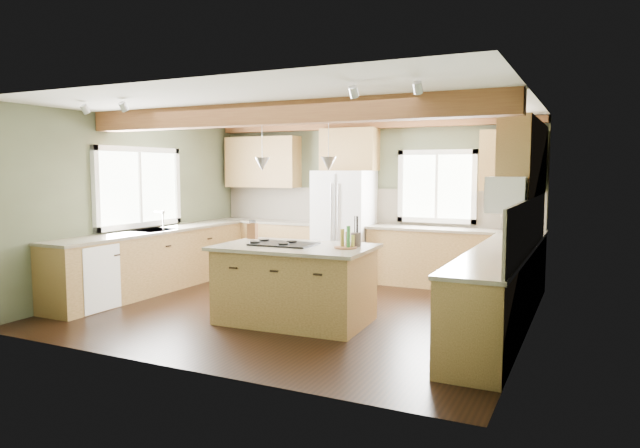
% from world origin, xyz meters
% --- Properties ---
extents(floor, '(5.60, 5.60, 0.00)m').
position_xyz_m(floor, '(0.00, 0.00, 0.00)').
color(floor, black).
rests_on(floor, ground).
extents(ceiling, '(5.60, 5.60, 0.00)m').
position_xyz_m(ceiling, '(0.00, 0.00, 2.60)').
color(ceiling, silver).
rests_on(ceiling, wall_back).
extents(wall_back, '(5.60, 0.00, 5.60)m').
position_xyz_m(wall_back, '(0.00, 2.50, 1.30)').
color(wall_back, '#434833').
rests_on(wall_back, ground).
extents(wall_left, '(0.00, 5.00, 5.00)m').
position_xyz_m(wall_left, '(-2.80, 0.00, 1.30)').
color(wall_left, '#434833').
rests_on(wall_left, ground).
extents(wall_right, '(0.00, 5.00, 5.00)m').
position_xyz_m(wall_right, '(2.80, 0.00, 1.30)').
color(wall_right, '#434833').
rests_on(wall_right, ground).
extents(ceiling_beam, '(5.55, 0.26, 0.26)m').
position_xyz_m(ceiling_beam, '(0.00, -0.60, 2.47)').
color(ceiling_beam, brown).
rests_on(ceiling_beam, ceiling).
extents(soffit_trim, '(5.55, 0.20, 0.10)m').
position_xyz_m(soffit_trim, '(0.00, 2.40, 2.54)').
color(soffit_trim, brown).
rests_on(soffit_trim, ceiling).
extents(backsplash_back, '(5.58, 0.03, 0.58)m').
position_xyz_m(backsplash_back, '(0.00, 2.48, 1.21)').
color(backsplash_back, brown).
rests_on(backsplash_back, wall_back).
extents(backsplash_right, '(0.03, 3.70, 0.58)m').
position_xyz_m(backsplash_right, '(2.78, 0.05, 1.21)').
color(backsplash_right, brown).
rests_on(backsplash_right, wall_right).
extents(base_cab_back_left, '(2.02, 0.60, 0.88)m').
position_xyz_m(base_cab_back_left, '(-1.79, 2.20, 0.44)').
color(base_cab_back_left, brown).
rests_on(base_cab_back_left, floor).
extents(counter_back_left, '(2.06, 0.64, 0.04)m').
position_xyz_m(counter_back_left, '(-1.79, 2.20, 0.90)').
color(counter_back_left, brown).
rests_on(counter_back_left, base_cab_back_left).
extents(base_cab_back_right, '(2.62, 0.60, 0.88)m').
position_xyz_m(base_cab_back_right, '(1.49, 2.20, 0.44)').
color(base_cab_back_right, brown).
rests_on(base_cab_back_right, floor).
extents(counter_back_right, '(2.66, 0.64, 0.04)m').
position_xyz_m(counter_back_right, '(1.49, 2.20, 0.90)').
color(counter_back_right, brown).
rests_on(counter_back_right, base_cab_back_right).
extents(base_cab_left, '(0.60, 3.70, 0.88)m').
position_xyz_m(base_cab_left, '(-2.50, 0.05, 0.44)').
color(base_cab_left, brown).
rests_on(base_cab_left, floor).
extents(counter_left, '(0.64, 3.74, 0.04)m').
position_xyz_m(counter_left, '(-2.50, 0.05, 0.90)').
color(counter_left, brown).
rests_on(counter_left, base_cab_left).
extents(base_cab_right, '(0.60, 3.70, 0.88)m').
position_xyz_m(base_cab_right, '(2.50, 0.05, 0.44)').
color(base_cab_right, brown).
rests_on(base_cab_right, floor).
extents(counter_right, '(0.64, 3.74, 0.04)m').
position_xyz_m(counter_right, '(2.50, 0.05, 0.90)').
color(counter_right, brown).
rests_on(counter_right, base_cab_right).
extents(upper_cab_back_left, '(1.40, 0.35, 0.90)m').
position_xyz_m(upper_cab_back_left, '(-1.99, 2.33, 1.95)').
color(upper_cab_back_left, brown).
rests_on(upper_cab_back_left, wall_back).
extents(upper_cab_over_fridge, '(0.96, 0.35, 0.70)m').
position_xyz_m(upper_cab_over_fridge, '(-0.30, 2.33, 2.15)').
color(upper_cab_over_fridge, brown).
rests_on(upper_cab_over_fridge, wall_back).
extents(upper_cab_right, '(0.35, 2.20, 0.90)m').
position_xyz_m(upper_cab_right, '(2.62, 0.90, 1.95)').
color(upper_cab_right, brown).
rests_on(upper_cab_right, wall_right).
extents(upper_cab_back_corner, '(0.90, 0.35, 0.90)m').
position_xyz_m(upper_cab_back_corner, '(2.30, 2.33, 1.95)').
color(upper_cab_back_corner, brown).
rests_on(upper_cab_back_corner, wall_back).
extents(window_left, '(0.04, 1.60, 1.05)m').
position_xyz_m(window_left, '(-2.78, 0.05, 1.55)').
color(window_left, white).
rests_on(window_left, wall_left).
extents(window_back, '(1.10, 0.04, 1.00)m').
position_xyz_m(window_back, '(1.15, 2.48, 1.55)').
color(window_back, white).
rests_on(window_back, wall_back).
extents(sink, '(0.50, 0.65, 0.03)m').
position_xyz_m(sink, '(-2.50, 0.05, 0.91)').
color(sink, '#262628').
rests_on(sink, counter_left).
extents(faucet, '(0.02, 0.02, 0.28)m').
position_xyz_m(faucet, '(-2.32, 0.05, 1.05)').
color(faucet, '#B2B2B7').
rests_on(faucet, sink).
extents(dishwasher, '(0.60, 0.60, 0.84)m').
position_xyz_m(dishwasher, '(-2.49, -1.25, 0.43)').
color(dishwasher, white).
rests_on(dishwasher, floor).
extents(oven, '(0.60, 0.72, 0.84)m').
position_xyz_m(oven, '(2.49, -1.25, 0.43)').
color(oven, white).
rests_on(oven, floor).
extents(microwave, '(0.40, 0.70, 0.38)m').
position_xyz_m(microwave, '(2.58, -0.05, 1.55)').
color(microwave, white).
rests_on(microwave, wall_right).
extents(pendant_left, '(0.18, 0.18, 0.16)m').
position_xyz_m(pendant_left, '(-0.18, -0.62, 1.88)').
color(pendant_left, '#B2B2B7').
rests_on(pendant_left, ceiling).
extents(pendant_right, '(0.18, 0.18, 0.16)m').
position_xyz_m(pendant_right, '(0.67, -0.58, 1.88)').
color(pendant_right, '#B2B2B7').
rests_on(pendant_right, ceiling).
extents(refrigerator, '(0.90, 0.74, 1.80)m').
position_xyz_m(refrigerator, '(-0.30, 2.12, 0.90)').
color(refrigerator, silver).
rests_on(refrigerator, floor).
extents(island, '(1.76, 1.13, 0.88)m').
position_xyz_m(island, '(0.24, -0.60, 0.44)').
color(island, olive).
rests_on(island, floor).
extents(island_top, '(1.88, 1.25, 0.04)m').
position_xyz_m(island_top, '(0.24, -0.60, 0.90)').
color(island_top, brown).
rests_on(island_top, island).
extents(cooktop, '(0.77, 0.53, 0.02)m').
position_xyz_m(cooktop, '(0.10, -0.61, 0.93)').
color(cooktop, black).
rests_on(cooktop, island_top).
extents(knife_block, '(0.13, 0.10, 0.20)m').
position_xyz_m(knife_block, '(-0.58, -0.24, 1.02)').
color(knife_block, brown).
rests_on(knife_block, island_top).
extents(utensil_crock, '(0.13, 0.13, 0.16)m').
position_xyz_m(utensil_crock, '(0.93, -0.37, 1.00)').
color(utensil_crock, '#3E3831').
rests_on(utensil_crock, island_top).
extents(bottle_tray, '(0.32, 0.32, 0.24)m').
position_xyz_m(bottle_tray, '(0.88, -0.56, 1.04)').
color(bottle_tray, brown).
rests_on(bottle_tray, island_top).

